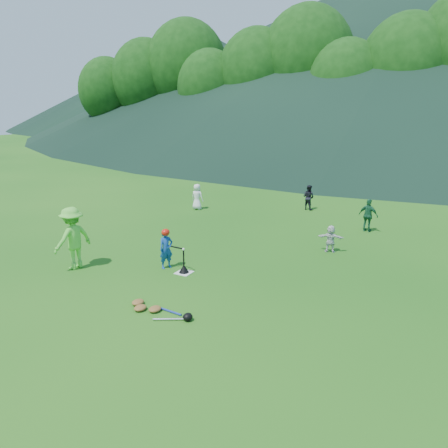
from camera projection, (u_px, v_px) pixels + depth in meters
name	position (u px, v px, depth m)	size (l,w,h in m)	color
ground	(184.00, 273.00, 12.91)	(120.00, 120.00, 0.00)	#155413
home_plate	(184.00, 273.00, 12.91)	(0.45, 0.45, 0.02)	silver
baseball	(183.00, 249.00, 12.72)	(0.08, 0.08, 0.08)	white
batter_child	(166.00, 249.00, 13.16)	(0.44, 0.29, 1.21)	#154290
adult_coach	(73.00, 238.00, 13.06)	(1.23, 0.70, 1.90)	#63DA40
fielder_a	(197.00, 197.00, 20.62)	(0.59, 0.38, 1.21)	white
fielder_b	(308.00, 197.00, 20.56)	(0.58, 0.45, 1.18)	black
fielder_c	(368.00, 215.00, 16.97)	(0.76, 0.32, 1.30)	#1B5A37
fielder_d	(331.00, 239.00, 14.64)	(0.86, 0.27, 0.93)	silver
batting_tee	(184.00, 269.00, 12.88)	(0.30, 0.30, 0.68)	black
batter_gear	(166.00, 234.00, 13.03)	(0.73, 0.26, 0.57)	red
equipment_pile	(155.00, 309.00, 10.48)	(1.80, 0.69, 0.19)	olive
outfield_fence	(368.00, 156.00, 36.51)	(70.07, 0.08, 1.33)	gray
tree_line	(390.00, 66.00, 39.38)	(70.04, 11.40, 14.82)	#382314
distant_hills	(388.00, 49.00, 81.92)	(155.00, 140.00, 32.00)	black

